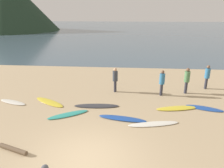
{
  "coord_description": "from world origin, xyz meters",
  "views": [
    {
      "loc": [
        1.5,
        -6.2,
        5.13
      ],
      "look_at": [
        0.39,
        6.83,
        0.6
      ],
      "focal_mm": 33.59,
      "sensor_mm": 36.0,
      "label": 1
    }
  ],
  "objects_px": {
    "person_1": "(207,75)",
    "person_2": "(115,78)",
    "surfboard_6": "(177,108)",
    "driftwood_log": "(13,149)",
    "person_0": "(187,79)",
    "person_3": "(162,81)",
    "surfboard_7": "(204,108)",
    "surfboard_0": "(13,102)",
    "surfboard_4": "(122,118)",
    "surfboard_5": "(153,124)",
    "surfboard_2": "(68,114)",
    "beach_rock_near": "(45,168)",
    "surfboard_1": "(49,102)",
    "surfboard_3": "(97,106)"
  },
  "relations": [
    {
      "from": "person_1",
      "to": "person_2",
      "type": "relative_size",
      "value": 1.02
    },
    {
      "from": "surfboard_6",
      "to": "driftwood_log",
      "type": "xyz_separation_m",
      "value": [
        -7.12,
        -4.36,
        0.05
      ]
    },
    {
      "from": "person_1",
      "to": "person_0",
      "type": "bearing_deg",
      "value": 66.25
    },
    {
      "from": "person_0",
      "to": "person_3",
      "type": "distance_m",
      "value": 1.74
    },
    {
      "from": "surfboard_7",
      "to": "surfboard_0",
      "type": "bearing_deg",
      "value": -160.52
    },
    {
      "from": "surfboard_4",
      "to": "surfboard_5",
      "type": "xyz_separation_m",
      "value": [
        1.51,
        -0.39,
        -0.02
      ]
    },
    {
      "from": "person_3",
      "to": "surfboard_2",
      "type": "bearing_deg",
      "value": 93.11
    },
    {
      "from": "person_0",
      "to": "surfboard_6",
      "type": "bearing_deg",
      "value": 35.27
    },
    {
      "from": "surfboard_5",
      "to": "beach_rock_near",
      "type": "distance_m",
      "value": 5.27
    },
    {
      "from": "surfboard_6",
      "to": "beach_rock_near",
      "type": "relative_size",
      "value": 9.89
    },
    {
      "from": "surfboard_7",
      "to": "person_0",
      "type": "bearing_deg",
      "value": 120.72
    },
    {
      "from": "surfboard_1",
      "to": "person_1",
      "type": "relative_size",
      "value": 1.39
    },
    {
      "from": "surfboard_3",
      "to": "surfboard_4",
      "type": "xyz_separation_m",
      "value": [
        1.53,
        -1.4,
        0.01
      ]
    },
    {
      "from": "person_1",
      "to": "person_3",
      "type": "xyz_separation_m",
      "value": [
        -3.28,
        -1.51,
        -0.01
      ]
    },
    {
      "from": "surfboard_0",
      "to": "surfboard_4",
      "type": "relative_size",
      "value": 0.79
    },
    {
      "from": "person_0",
      "to": "driftwood_log",
      "type": "relative_size",
      "value": 1.28
    },
    {
      "from": "driftwood_log",
      "to": "surfboard_6",
      "type": "bearing_deg",
      "value": 31.47
    },
    {
      "from": "surfboard_5",
      "to": "surfboard_2",
      "type": "bearing_deg",
      "value": 159.54
    },
    {
      "from": "driftwood_log",
      "to": "surfboard_0",
      "type": "bearing_deg",
      "value": 119.31
    },
    {
      "from": "surfboard_0",
      "to": "surfboard_6",
      "type": "bearing_deg",
      "value": 19.04
    },
    {
      "from": "surfboard_3",
      "to": "surfboard_2",
      "type": "bearing_deg",
      "value": -142.2
    },
    {
      "from": "surfboard_5",
      "to": "driftwood_log",
      "type": "bearing_deg",
      "value": -168.57
    },
    {
      "from": "surfboard_6",
      "to": "surfboard_7",
      "type": "distance_m",
      "value": 1.53
    },
    {
      "from": "surfboard_4",
      "to": "surfboard_5",
      "type": "height_order",
      "value": "surfboard_4"
    },
    {
      "from": "surfboard_0",
      "to": "person_1",
      "type": "bearing_deg",
      "value": 34.97
    },
    {
      "from": "surfboard_5",
      "to": "person_0",
      "type": "xyz_separation_m",
      "value": [
        2.52,
        4.33,
        0.98
      ]
    },
    {
      "from": "person_3",
      "to": "surfboard_7",
      "type": "bearing_deg",
      "value": -158.88
    },
    {
      "from": "surfboard_0",
      "to": "surfboard_6",
      "type": "distance_m",
      "value": 9.58
    },
    {
      "from": "person_3",
      "to": "person_2",
      "type": "bearing_deg",
      "value": 54.26
    },
    {
      "from": "surfboard_7",
      "to": "surfboard_2",
      "type": "bearing_deg",
      "value": -150.43
    },
    {
      "from": "surfboard_6",
      "to": "person_0",
      "type": "bearing_deg",
      "value": 54.93
    },
    {
      "from": "surfboard_0",
      "to": "surfboard_3",
      "type": "relative_size",
      "value": 0.76
    },
    {
      "from": "surfboard_1",
      "to": "driftwood_log",
      "type": "bearing_deg",
      "value": -54.49
    },
    {
      "from": "surfboard_4",
      "to": "driftwood_log",
      "type": "xyz_separation_m",
      "value": [
        -4.12,
        -2.9,
        0.04
      ]
    },
    {
      "from": "surfboard_0",
      "to": "person_2",
      "type": "xyz_separation_m",
      "value": [
        5.95,
        2.32,
        0.94
      ]
    },
    {
      "from": "person_1",
      "to": "person_2",
      "type": "bearing_deg",
      "value": 44.67
    },
    {
      "from": "surfboard_0",
      "to": "person_0",
      "type": "height_order",
      "value": "person_0"
    },
    {
      "from": "surfboard_0",
      "to": "surfboard_1",
      "type": "height_order",
      "value": "surfboard_0"
    },
    {
      "from": "surfboard_1",
      "to": "surfboard_3",
      "type": "height_order",
      "value": "surfboard_3"
    },
    {
      "from": "surfboard_5",
      "to": "person_0",
      "type": "bearing_deg",
      "value": 47.17
    },
    {
      "from": "person_2",
      "to": "beach_rock_near",
      "type": "xyz_separation_m",
      "value": [
        -1.84,
        -7.64,
        -0.86
      ]
    },
    {
      "from": "surfboard_2",
      "to": "surfboard_7",
      "type": "xyz_separation_m",
      "value": [
        7.36,
        1.39,
        -0.0
      ]
    },
    {
      "from": "surfboard_5",
      "to": "surfboard_7",
      "type": "relative_size",
      "value": 1.27
    },
    {
      "from": "surfboard_2",
      "to": "surfboard_4",
      "type": "bearing_deg",
      "value": -36.25
    },
    {
      "from": "person_2",
      "to": "person_3",
      "type": "height_order",
      "value": "person_3"
    },
    {
      "from": "surfboard_0",
      "to": "surfboard_2",
      "type": "height_order",
      "value": "same"
    },
    {
      "from": "surfboard_5",
      "to": "driftwood_log",
      "type": "relative_size",
      "value": 1.85
    },
    {
      "from": "surfboard_2",
      "to": "person_0",
      "type": "bearing_deg",
      "value": -3.56
    },
    {
      "from": "surfboard_0",
      "to": "surfboard_5",
      "type": "relative_size",
      "value": 0.78
    },
    {
      "from": "surfboard_2",
      "to": "surfboard_6",
      "type": "distance_m",
      "value": 5.98
    }
  ]
}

